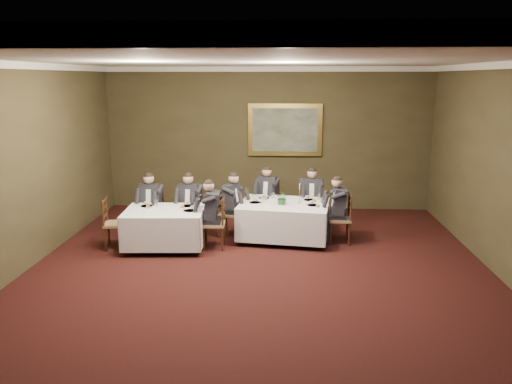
# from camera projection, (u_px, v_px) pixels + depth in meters

# --- Properties ---
(ground) EXTENTS (10.00, 10.00, 0.00)m
(ground) POSITION_uv_depth(u_px,v_px,m) (256.00, 288.00, 7.89)
(ground) COLOR black
(ground) RESTS_ON ground
(ceiling) EXTENTS (8.00, 10.00, 0.10)m
(ceiling) POSITION_uv_depth(u_px,v_px,m) (256.00, 59.00, 7.10)
(ceiling) COLOR silver
(ceiling) RESTS_ON back_wall
(back_wall) EXTENTS (8.00, 0.10, 3.50)m
(back_wall) POSITION_uv_depth(u_px,v_px,m) (268.00, 139.00, 12.36)
(back_wall) COLOR #392F1C
(back_wall) RESTS_ON ground
(front_wall) EXTENTS (8.00, 0.10, 3.50)m
(front_wall) POSITION_uv_depth(u_px,v_px,m) (203.00, 368.00, 2.63)
(front_wall) COLOR #392F1C
(front_wall) RESTS_ON ground
(crown_molding) EXTENTS (8.00, 10.00, 0.12)m
(crown_molding) POSITION_uv_depth(u_px,v_px,m) (256.00, 64.00, 7.12)
(crown_molding) COLOR white
(crown_molding) RESTS_ON back_wall
(table_main) EXTENTS (1.95, 1.58, 0.67)m
(table_main) POSITION_uv_depth(u_px,v_px,m) (284.00, 218.00, 10.16)
(table_main) COLOR black
(table_main) RESTS_ON ground
(table_second) EXTENTS (1.59, 1.25, 0.67)m
(table_second) POSITION_uv_depth(u_px,v_px,m) (165.00, 226.00, 9.63)
(table_second) COLOR black
(table_second) RESTS_ON ground
(chair_main_backleft) EXTENTS (0.56, 0.55, 1.00)m
(chair_main_backleft) POSITION_uv_depth(u_px,v_px,m) (268.00, 213.00, 11.16)
(chair_main_backleft) COLOR olive
(chair_main_backleft) RESTS_ON ground
(diner_main_backleft) EXTENTS (0.54, 0.59, 1.35)m
(diner_main_backleft) POSITION_uv_depth(u_px,v_px,m) (268.00, 203.00, 11.10)
(diner_main_backleft) COLOR black
(diner_main_backleft) RESTS_ON chair_main_backleft
(chair_main_backright) EXTENTS (0.46, 0.44, 1.00)m
(chair_main_backright) POSITION_uv_depth(u_px,v_px,m) (311.00, 215.00, 10.99)
(chair_main_backright) COLOR olive
(chair_main_backright) RESTS_ON ground
(diner_main_backright) EXTENTS (0.43, 0.50, 1.35)m
(diner_main_backright) POSITION_uv_depth(u_px,v_px,m) (311.00, 205.00, 10.93)
(diner_main_backright) COLOR black
(diner_main_backright) RESTS_ON chair_main_backright
(chair_main_endleft) EXTENTS (0.53, 0.54, 1.00)m
(chair_main_endleft) POSITION_uv_depth(u_px,v_px,m) (230.00, 223.00, 10.40)
(chair_main_endleft) COLOR olive
(chair_main_endleft) RESTS_ON ground
(diner_main_endleft) EXTENTS (0.58, 0.52, 1.35)m
(diner_main_endleft) POSITION_uv_depth(u_px,v_px,m) (230.00, 212.00, 10.35)
(diner_main_endleft) COLOR black
(diner_main_endleft) RESTS_ON chair_main_endleft
(chair_main_endright) EXTENTS (0.42, 0.44, 1.00)m
(chair_main_endright) POSITION_uv_depth(u_px,v_px,m) (340.00, 229.00, 9.99)
(chair_main_endright) COLOR olive
(chair_main_endright) RESTS_ON ground
(diner_main_endright) EXTENTS (0.48, 0.42, 1.35)m
(diner_main_endright) POSITION_uv_depth(u_px,v_px,m) (340.00, 218.00, 9.94)
(diner_main_endright) COLOR black
(diner_main_endright) RESTS_ON chair_main_endright
(chair_sec_backleft) EXTENTS (0.48, 0.46, 1.00)m
(chair_sec_backleft) POSITION_uv_depth(u_px,v_px,m) (152.00, 222.00, 10.43)
(chair_sec_backleft) COLOR olive
(chair_sec_backleft) RESTS_ON ground
(diner_sec_backleft) EXTENTS (0.45, 0.51, 1.35)m
(diner_sec_backleft) POSITION_uv_depth(u_px,v_px,m) (152.00, 212.00, 10.37)
(diner_sec_backleft) COLOR black
(diner_sec_backleft) RESTS_ON chair_sec_backleft
(chair_sec_backright) EXTENTS (0.51, 0.50, 1.00)m
(chair_sec_backright) POSITION_uv_depth(u_px,v_px,m) (191.00, 222.00, 10.43)
(chair_sec_backright) COLOR olive
(chair_sec_backright) RESTS_ON ground
(diner_sec_backright) EXTENTS (0.49, 0.55, 1.35)m
(diner_sec_backright) POSITION_uv_depth(u_px,v_px,m) (191.00, 212.00, 10.37)
(diner_sec_backright) COLOR black
(diner_sec_backright) RESTS_ON chair_sec_backright
(chair_sec_endright) EXTENTS (0.44, 0.46, 1.00)m
(chair_sec_endright) POSITION_uv_depth(u_px,v_px,m) (214.00, 234.00, 9.67)
(chair_sec_endright) COLOR olive
(chair_sec_endright) RESTS_ON ground
(diner_sec_endright) EXTENTS (0.50, 0.43, 1.35)m
(diner_sec_endright) POSITION_uv_depth(u_px,v_px,m) (214.00, 223.00, 9.62)
(diner_sec_endright) COLOR black
(diner_sec_endright) RESTS_ON chair_sec_endright
(chair_sec_endleft) EXTENTS (0.49, 0.50, 1.00)m
(chair_sec_endleft) POSITION_uv_depth(u_px,v_px,m) (116.00, 234.00, 9.67)
(chair_sec_endleft) COLOR olive
(chair_sec_endleft) RESTS_ON ground
(centerpiece) EXTENTS (0.33, 0.31, 0.30)m
(centerpiece) POSITION_uv_depth(u_px,v_px,m) (282.00, 197.00, 9.94)
(centerpiece) COLOR #2D5926
(centerpiece) RESTS_ON table_main
(candlestick) EXTENTS (0.06, 0.06, 0.43)m
(candlestick) POSITION_uv_depth(u_px,v_px,m) (299.00, 196.00, 10.05)
(candlestick) COLOR #B08E35
(candlestick) RESTS_ON table_main
(place_setting_table_main) EXTENTS (0.33, 0.31, 0.14)m
(place_setting_table_main) POSITION_uv_depth(u_px,v_px,m) (266.00, 196.00, 10.55)
(place_setting_table_main) COLOR white
(place_setting_table_main) RESTS_ON table_main
(place_setting_table_second) EXTENTS (0.33, 0.31, 0.14)m
(place_setting_table_second) POSITION_uv_depth(u_px,v_px,m) (149.00, 204.00, 9.89)
(place_setting_table_second) COLOR white
(place_setting_table_second) RESTS_ON table_second
(painting) EXTENTS (1.81, 0.09, 1.28)m
(painting) POSITION_uv_depth(u_px,v_px,m) (285.00, 130.00, 12.22)
(painting) COLOR gold
(painting) RESTS_ON back_wall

